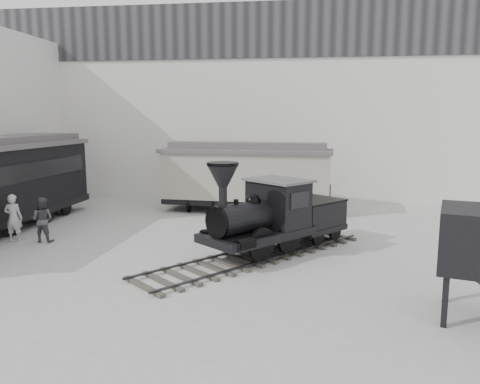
# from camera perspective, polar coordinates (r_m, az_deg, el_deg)

# --- Properties ---
(ground) EXTENTS (90.00, 90.00, 0.00)m
(ground) POSITION_cam_1_polar(r_m,az_deg,el_deg) (13.98, -5.89, -10.85)
(ground) COLOR #9E9E9B
(north_wall) EXTENTS (34.00, 2.51, 11.00)m
(north_wall) POSITION_cam_1_polar(r_m,az_deg,el_deg) (27.95, 1.06, 10.69)
(north_wall) COLOR silver
(north_wall) RESTS_ON ground
(locomotive) EXTENTS (7.62, 8.34, 3.28)m
(locomotive) POSITION_cam_1_polar(r_m,az_deg,el_deg) (16.41, 3.86, -3.42)
(locomotive) COLOR #413B37
(locomotive) RESTS_ON ground
(boxcar) EXTENTS (8.78, 3.29, 3.53)m
(boxcar) POSITION_cam_1_polar(r_m,az_deg,el_deg) (23.75, 0.77, 2.03)
(boxcar) COLOR black
(boxcar) RESTS_ON ground
(visitor_a) EXTENTS (0.73, 0.54, 1.86)m
(visitor_a) POSITION_cam_1_polar(r_m,az_deg,el_deg) (20.04, -25.90, -2.86)
(visitor_a) COLOR #B3B3B3
(visitor_a) RESTS_ON ground
(visitor_b) EXTENTS (0.86, 0.68, 1.75)m
(visitor_b) POSITION_cam_1_polar(r_m,az_deg,el_deg) (19.55, -22.96, -3.12)
(visitor_b) COLOR #44444A
(visitor_b) RESTS_ON ground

